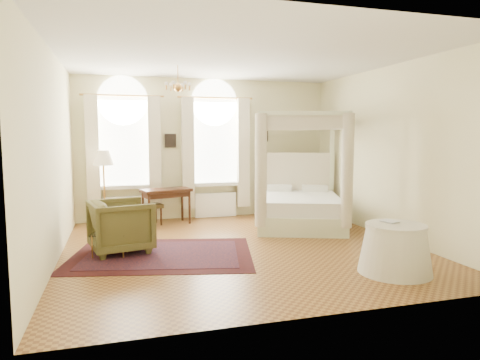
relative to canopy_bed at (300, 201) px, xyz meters
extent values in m
plane|color=olive|center=(-1.72, -1.36, -0.55)|extent=(6.00, 6.00, 0.00)
plane|color=#FDF7C1|center=(-1.72, 1.64, 1.10)|extent=(6.00, 0.00, 6.00)
plane|color=#FDF7C1|center=(-1.72, -4.36, 1.10)|extent=(6.00, 0.00, 6.00)
plane|color=#FDF7C1|center=(-4.72, -1.36, 1.10)|extent=(0.00, 6.00, 6.00)
plane|color=#FDF7C1|center=(1.28, -1.36, 1.10)|extent=(0.00, 6.00, 6.00)
plane|color=white|center=(-1.72, -1.36, 2.75)|extent=(6.00, 6.00, 0.00)
cube|color=white|center=(-3.62, 1.61, 1.25)|extent=(1.10, 0.04, 1.90)
cylinder|color=white|center=(-3.62, 1.61, 2.20)|extent=(1.10, 0.04, 1.10)
cube|color=white|center=(-3.62, 1.52, 0.26)|extent=(1.32, 0.24, 0.08)
cube|color=beige|center=(-4.29, 1.44, 1.00)|extent=(0.28, 0.14, 2.60)
cube|color=beige|center=(-2.95, 1.44, 1.00)|extent=(0.28, 0.14, 2.60)
cube|color=white|center=(-3.62, 1.54, -0.25)|extent=(1.00, 0.12, 0.58)
cube|color=white|center=(-1.52, 1.61, 1.25)|extent=(1.10, 0.04, 1.90)
cylinder|color=white|center=(-1.52, 1.61, 2.20)|extent=(1.10, 0.04, 1.10)
cube|color=white|center=(-1.52, 1.52, 0.26)|extent=(1.32, 0.24, 0.08)
cube|color=beige|center=(-2.19, 1.44, 1.00)|extent=(0.28, 0.14, 2.60)
cube|color=beige|center=(-0.85, 1.44, 1.00)|extent=(0.28, 0.14, 2.60)
cube|color=white|center=(-1.52, 1.54, -0.25)|extent=(1.00, 0.12, 0.58)
cylinder|color=#C28940|center=(-2.62, -0.16, 2.55)|extent=(0.02, 0.02, 0.40)
sphere|color=#C28940|center=(-2.62, -0.16, 2.33)|extent=(0.16, 0.16, 0.16)
sphere|color=beige|center=(-2.40, -0.16, 2.40)|extent=(0.07, 0.07, 0.07)
sphere|color=beige|center=(-2.51, 0.03, 2.40)|extent=(0.07, 0.07, 0.07)
sphere|color=beige|center=(-2.73, 0.03, 2.40)|extent=(0.07, 0.07, 0.07)
sphere|color=beige|center=(-2.84, -0.16, 2.40)|extent=(0.07, 0.07, 0.07)
sphere|color=beige|center=(-2.73, -0.35, 2.40)|extent=(0.07, 0.07, 0.07)
sphere|color=beige|center=(-2.51, -0.35, 2.40)|extent=(0.07, 0.07, 0.07)
cube|color=black|center=(-2.57, 1.61, 1.30)|extent=(0.26, 0.03, 0.32)
cube|color=black|center=(-0.27, 1.61, 1.40)|extent=(0.22, 0.03, 0.26)
cube|color=beige|center=(0.00, 0.01, -0.37)|extent=(2.40, 2.65, 0.37)
cube|color=white|center=(0.00, 0.01, -0.03)|extent=(2.27, 2.52, 0.29)
cube|color=beige|center=(0.36, 1.00, 0.38)|extent=(1.69, 0.68, 1.25)
cube|color=beige|center=(-0.41, 1.26, 0.64)|extent=(0.12, 0.12, 2.39)
cube|color=beige|center=(1.13, 0.70, 0.64)|extent=(0.12, 0.12, 2.39)
cube|color=beige|center=(-1.12, -0.67, 0.64)|extent=(0.12, 0.12, 2.39)
cube|color=beige|center=(0.42, -1.23, 0.64)|extent=(0.12, 0.12, 2.39)
cube|color=beige|center=(0.36, 0.98, 1.84)|extent=(1.69, 0.68, 0.08)
cube|color=beige|center=(-0.35, -0.95, 1.84)|extent=(1.69, 0.68, 0.08)
cube|color=beige|center=(-0.77, 0.29, 1.84)|extent=(0.82, 2.08, 0.08)
cube|color=beige|center=(0.78, -0.27, 1.84)|extent=(0.82, 2.08, 0.08)
cube|color=beige|center=(0.36, 0.98, 1.69)|extent=(1.73, 0.66, 0.29)
cube|color=beige|center=(-0.35, -0.95, 1.69)|extent=(1.73, 0.66, 0.29)
cube|color=beige|center=(-0.77, 0.29, 1.69)|extent=(0.81, 2.12, 0.29)
cube|color=beige|center=(0.78, -0.27, 1.69)|extent=(0.81, 2.12, 0.29)
cylinder|color=beige|center=(-1.12, -0.67, 0.75)|extent=(0.23, 0.23, 2.18)
cylinder|color=beige|center=(0.42, -1.23, 0.75)|extent=(0.23, 0.23, 2.18)
cube|color=#33180E|center=(0.98, 1.01, -0.25)|extent=(0.45, 0.41, 0.61)
cylinder|color=#C28940|center=(0.99, 0.98, 0.15)|extent=(0.12, 0.12, 0.20)
cone|color=beige|center=(0.99, 0.98, 0.35)|extent=(0.27, 0.27, 0.21)
cube|color=#33180E|center=(-2.75, 1.03, 0.21)|extent=(1.16, 0.79, 0.06)
cube|color=#33180E|center=(-2.75, 1.03, 0.11)|extent=(1.03, 0.66, 0.11)
cylinder|color=#33180E|center=(-3.26, 1.12, -0.18)|extent=(0.05, 0.05, 0.74)
cylinder|color=#33180E|center=(-2.35, 1.35, -0.18)|extent=(0.05, 0.05, 0.74)
cylinder|color=#33180E|center=(-3.15, 0.71, -0.18)|extent=(0.05, 0.05, 0.74)
cylinder|color=#33180E|center=(-2.25, 0.94, -0.18)|extent=(0.05, 0.05, 0.74)
imported|color=black|center=(-2.64, 1.00, 0.26)|extent=(0.38, 0.27, 0.03)
cube|color=#43391C|center=(-3.07, 1.05, -0.13)|extent=(0.50, 0.50, 0.08)
cylinder|color=#33180E|center=(-3.17, 0.86, -0.36)|extent=(0.04, 0.04, 0.38)
cylinder|color=#33180E|center=(-2.88, 0.94, -0.36)|extent=(0.04, 0.04, 0.38)
cylinder|color=#33180E|center=(-3.26, 1.15, -0.36)|extent=(0.04, 0.04, 0.38)
cylinder|color=#33180E|center=(-2.97, 1.23, -0.36)|extent=(0.04, 0.04, 0.38)
imported|color=#4B4420|center=(-3.74, -1.06, -0.11)|extent=(1.16, 1.14, 0.89)
cube|color=silver|center=(-3.93, -1.26, -0.18)|extent=(0.64, 0.51, 0.02)
cylinder|color=#C28940|center=(-4.20, -1.37, -0.36)|extent=(0.02, 0.02, 0.38)
cylinder|color=#C28940|center=(-3.73, -1.47, -0.36)|extent=(0.02, 0.02, 0.38)
cylinder|color=#C28940|center=(-4.13, -1.06, -0.36)|extent=(0.02, 0.02, 0.38)
cylinder|color=#C28940|center=(-3.66, -1.16, -0.36)|extent=(0.02, 0.02, 0.38)
cylinder|color=#C28940|center=(-4.06, 1.04, -0.54)|extent=(0.29, 0.29, 0.03)
cylinder|color=#C28940|center=(-4.06, 1.04, 0.17)|extent=(0.04, 0.04, 1.45)
cone|color=beige|center=(-4.06, 1.04, 0.95)|extent=(0.43, 0.43, 0.31)
cube|color=#380D0F|center=(-3.10, -1.44, -0.55)|extent=(3.32, 2.70, 0.01)
cube|color=black|center=(-3.10, -1.44, -0.54)|extent=(2.77, 2.15, 0.01)
cone|color=silver|center=(0.03, -3.30, -0.22)|extent=(1.04, 1.04, 0.67)
cylinder|color=silver|center=(0.03, -3.30, 0.14)|extent=(0.85, 0.85, 0.04)
imported|color=black|center=(-0.05, -3.16, 0.17)|extent=(0.23, 0.28, 0.02)
camera|label=1|loc=(-3.77, -8.45, 1.42)|focal=32.00mm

